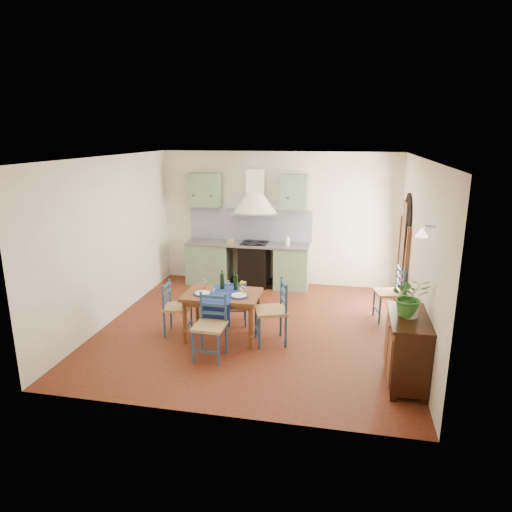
% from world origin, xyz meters
% --- Properties ---
extents(floor, '(5.00, 5.00, 0.00)m').
position_xyz_m(floor, '(0.00, 0.00, 0.00)').
color(floor, '#401D0D').
rests_on(floor, ground).
extents(back_wall, '(5.00, 0.96, 2.80)m').
position_xyz_m(back_wall, '(-0.47, 2.29, 1.05)').
color(back_wall, beige).
rests_on(back_wall, ground).
extents(right_wall, '(0.26, 5.00, 2.80)m').
position_xyz_m(right_wall, '(2.50, 0.28, 1.34)').
color(right_wall, beige).
rests_on(right_wall, ground).
extents(left_wall, '(0.04, 5.00, 2.80)m').
position_xyz_m(left_wall, '(-2.50, 0.00, 1.40)').
color(left_wall, beige).
rests_on(left_wall, ground).
extents(ceiling, '(5.00, 5.00, 0.01)m').
position_xyz_m(ceiling, '(0.00, 0.00, 2.80)').
color(ceiling, white).
rests_on(ceiling, back_wall).
extents(dining_table, '(1.18, 0.89, 1.06)m').
position_xyz_m(dining_table, '(-0.42, -0.46, 0.66)').
color(dining_table, brown).
rests_on(dining_table, ground).
extents(chair_near, '(0.45, 0.45, 0.93)m').
position_xyz_m(chair_near, '(-0.42, -1.13, 0.48)').
color(chair_near, navy).
rests_on(chair_near, ground).
extents(chair_far, '(0.46, 0.46, 0.81)m').
position_xyz_m(chair_far, '(-0.34, 0.08, 0.42)').
color(chair_far, navy).
rests_on(chair_far, ground).
extents(chair_left, '(0.44, 0.44, 0.87)m').
position_xyz_m(chair_left, '(-1.20, -0.48, 0.45)').
color(chair_left, navy).
rests_on(chair_left, ground).
extents(chair_right, '(0.59, 0.59, 1.00)m').
position_xyz_m(chair_right, '(0.38, -0.48, 0.52)').
color(chair_right, navy).
rests_on(chair_right, ground).
extents(chair_spare, '(0.52, 0.52, 0.94)m').
position_xyz_m(chair_spare, '(2.23, 0.80, 0.49)').
color(chair_spare, navy).
rests_on(chair_spare, ground).
extents(sideboard, '(0.50, 1.05, 0.94)m').
position_xyz_m(sideboard, '(2.26, -1.34, 0.51)').
color(sideboard, black).
rests_on(sideboard, ground).
extents(potted_plant, '(0.52, 0.47, 0.52)m').
position_xyz_m(potted_plant, '(2.24, -1.32, 1.19)').
color(potted_plant, '#307029').
rests_on(potted_plant, sideboard).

